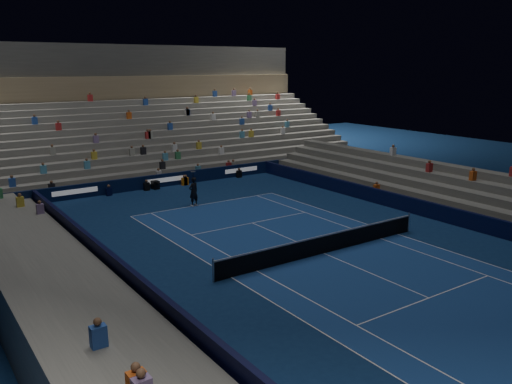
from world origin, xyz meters
name	(u,v)px	position (x,y,z in m)	size (l,w,h in m)	color
ground	(324,253)	(0.00, 0.00, 0.00)	(90.00, 90.00, 0.00)	#0D254F
court_surface	(324,253)	(0.00, 0.00, 0.01)	(10.97, 23.77, 0.01)	navy
sponsor_barrier_far	(165,180)	(0.00, 18.50, 0.50)	(44.00, 0.25, 1.00)	black
sponsor_barrier_east	(445,214)	(9.70, 0.00, 0.50)	(0.25, 37.00, 1.00)	black
sponsor_barrier_west	(142,289)	(-9.70, 0.00, 0.50)	(0.25, 37.00, 1.00)	black
grandstand_main	(120,131)	(0.00, 27.90, 3.38)	(44.00, 15.20, 11.20)	slate
grandstand_east	(479,199)	(13.17, 0.00, 0.92)	(5.00, 37.00, 2.50)	#63645F
grandstand_west	(51,301)	(-13.17, 0.00, 0.92)	(5.00, 37.00, 2.50)	slate
tennis_net	(324,244)	(0.00, 0.00, 0.50)	(12.90, 0.10, 1.10)	#B2B2B7
tennis_player	(194,192)	(-1.00, 11.90, 0.99)	(0.73, 0.48, 1.99)	black
broadcast_camera	(155,185)	(-1.03, 18.05, 0.33)	(0.54, 0.97, 0.64)	black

